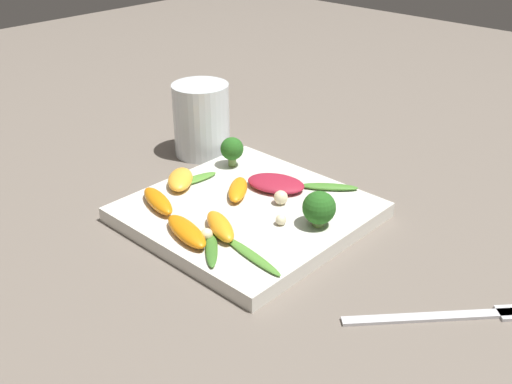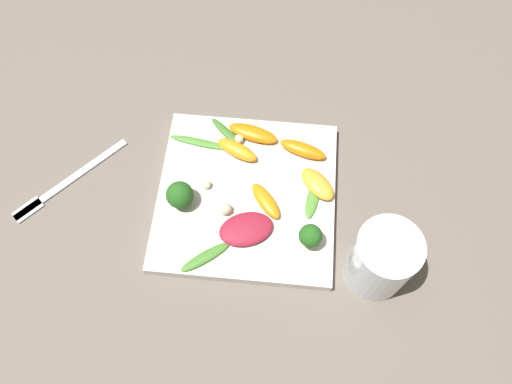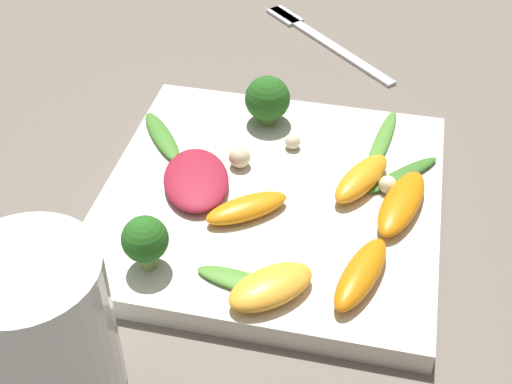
% 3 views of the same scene
% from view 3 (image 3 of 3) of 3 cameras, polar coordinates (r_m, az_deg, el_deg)
% --- Properties ---
extents(ground_plane, '(2.40, 2.40, 0.00)m').
position_cam_3_polar(ground_plane, '(0.56, 1.18, -1.42)').
color(ground_plane, '#6B6056').
extents(plate, '(0.26, 0.26, 0.02)m').
position_cam_3_polar(plate, '(0.56, 1.20, -0.72)').
color(plate, silver).
rests_on(plate, ground_plane).
extents(drinking_glass, '(0.08, 0.08, 0.11)m').
position_cam_3_polar(drinking_glass, '(0.43, -16.77, -10.64)').
color(drinking_glass, white).
rests_on(drinking_glass, ground_plane).
extents(fork, '(0.14, 0.16, 0.01)m').
position_cam_3_polar(fork, '(0.79, 4.74, 12.51)').
color(fork, silver).
rests_on(fork, ground_plane).
extents(radicchio_leaf_0, '(0.09, 0.07, 0.01)m').
position_cam_3_polar(radicchio_leaf_0, '(0.55, -4.82, 1.01)').
color(radicchio_leaf_0, maroon).
rests_on(radicchio_leaf_0, plate).
extents(orange_segment_0, '(0.06, 0.06, 0.01)m').
position_cam_3_polar(orange_segment_0, '(0.53, -0.75, -1.29)').
color(orange_segment_0, orange).
rests_on(orange_segment_0, plate).
extents(orange_segment_1, '(0.07, 0.07, 0.02)m').
position_cam_3_polar(orange_segment_1, '(0.47, 1.20, -7.58)').
color(orange_segment_1, '#FCAD33').
rests_on(orange_segment_1, plate).
extents(orange_segment_2, '(0.08, 0.04, 0.02)m').
position_cam_3_polar(orange_segment_2, '(0.48, 8.40, -6.49)').
color(orange_segment_2, orange).
rests_on(orange_segment_2, plate).
extents(orange_segment_3, '(0.07, 0.05, 0.02)m').
position_cam_3_polar(orange_segment_3, '(0.55, 8.43, 1.09)').
color(orange_segment_3, orange).
rests_on(orange_segment_3, plate).
extents(orange_segment_4, '(0.08, 0.04, 0.02)m').
position_cam_3_polar(orange_segment_4, '(0.54, 11.57, -0.84)').
color(orange_segment_4, orange).
rests_on(orange_segment_4, plate).
extents(broccoli_floret_0, '(0.03, 0.03, 0.04)m').
position_cam_3_polar(broccoli_floret_0, '(0.48, -8.86, -3.84)').
color(broccoli_floret_0, '#7A9E51').
rests_on(broccoli_floret_0, plate).
extents(broccoli_floret_1, '(0.04, 0.04, 0.04)m').
position_cam_3_polar(broccoli_floret_1, '(0.61, 0.92, 7.43)').
color(broccoli_floret_1, '#7A9E51').
rests_on(broccoli_floret_1, plate).
extents(arugula_sprig_0, '(0.06, 0.06, 0.01)m').
position_cam_3_polar(arugula_sprig_0, '(0.57, 11.67, 1.37)').
color(arugula_sprig_0, '#3D7528').
rests_on(arugula_sprig_0, plate).
extents(arugula_sprig_1, '(0.10, 0.03, 0.00)m').
position_cam_3_polar(arugula_sprig_1, '(0.60, 10.04, 3.98)').
color(arugula_sprig_1, '#518E33').
rests_on(arugula_sprig_1, plate).
extents(arugula_sprig_2, '(0.03, 0.07, 0.01)m').
position_cam_3_polar(arugula_sprig_2, '(0.48, -1.65, -7.09)').
color(arugula_sprig_2, '#518E33').
rests_on(arugula_sprig_2, plate).
extents(arugula_sprig_3, '(0.07, 0.06, 0.01)m').
position_cam_3_polar(arugula_sprig_3, '(0.60, -7.52, 4.42)').
color(arugula_sprig_3, '#47842D').
rests_on(arugula_sprig_3, plate).
extents(macadamia_nut_0, '(0.02, 0.02, 0.02)m').
position_cam_3_polar(macadamia_nut_0, '(0.57, -1.32, 2.80)').
color(macadamia_nut_0, beige).
rests_on(macadamia_nut_0, plate).
extents(macadamia_nut_1, '(0.01, 0.01, 0.01)m').
position_cam_3_polar(macadamia_nut_1, '(0.59, 2.94, 4.05)').
color(macadamia_nut_1, beige).
rests_on(macadamia_nut_1, plate).
extents(macadamia_nut_2, '(0.01, 0.01, 0.01)m').
position_cam_3_polar(macadamia_nut_2, '(0.55, 10.49, 0.59)').
color(macadamia_nut_2, beige).
rests_on(macadamia_nut_2, plate).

